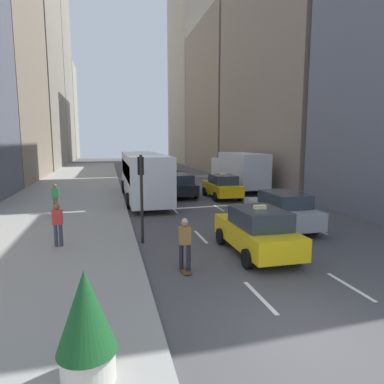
% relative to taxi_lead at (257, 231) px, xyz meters
% --- Properties ---
extents(ground_plane, '(160.00, 160.00, 0.00)m').
position_rel_taxi_lead_xyz_m(ground_plane, '(-1.20, -5.32, -0.88)').
color(ground_plane, '#474749').
extents(sidewalk_left, '(8.00, 66.00, 0.15)m').
position_rel_taxi_lead_xyz_m(sidewalk_left, '(-8.20, 21.68, -0.81)').
color(sidewalk_left, gray).
rests_on(sidewalk_left, ground).
extents(lane_markings, '(5.72, 56.00, 0.01)m').
position_rel_taxi_lead_xyz_m(lane_markings, '(1.40, 17.68, -0.87)').
color(lane_markings, white).
rests_on(lane_markings, ground).
extents(building_row_left, '(6.00, 86.13, 37.35)m').
position_rel_taxi_lead_xyz_m(building_row_left, '(-15.20, 39.93, 15.22)').
color(building_row_left, gray).
rests_on(building_row_left, ground).
extents(building_row_right, '(6.00, 67.79, 36.44)m').
position_rel_taxi_lead_xyz_m(building_row_right, '(10.80, 32.51, 13.30)').
color(building_row_right, slate).
rests_on(building_row_right, ground).
extents(taxi_lead, '(2.02, 4.40, 1.87)m').
position_rel_taxi_lead_xyz_m(taxi_lead, '(0.00, 0.00, 0.00)').
color(taxi_lead, yellow).
rests_on(taxi_lead, ground).
extents(taxi_second, '(2.02, 4.40, 1.87)m').
position_rel_taxi_lead_xyz_m(taxi_second, '(2.80, 12.18, 0.00)').
color(taxi_second, yellow).
rests_on(taxi_second, ground).
extents(taxi_third, '(2.02, 4.40, 1.87)m').
position_rel_taxi_lead_xyz_m(taxi_third, '(2.80, 35.38, 0.00)').
color(taxi_third, yellow).
rests_on(taxi_third, ground).
extents(sedan_black_near, '(2.02, 4.80, 1.75)m').
position_rel_taxi_lead_xyz_m(sedan_black_near, '(2.80, 3.32, 0.01)').
color(sedan_black_near, '#9EA0A5').
rests_on(sedan_black_near, ground).
extents(sedan_silver_behind, '(2.02, 4.99, 1.71)m').
position_rel_taxi_lead_xyz_m(sedan_silver_behind, '(-0.00, 13.84, -0.01)').
color(sedan_silver_behind, black).
rests_on(sedan_silver_behind, ground).
extents(city_bus, '(2.80, 11.61, 3.25)m').
position_rel_taxi_lead_xyz_m(city_bus, '(-2.81, 13.07, 0.91)').
color(city_bus, silver).
rests_on(city_bus, ground).
extents(box_truck, '(2.58, 8.40, 3.15)m').
position_rel_taxi_lead_xyz_m(box_truck, '(5.60, 16.13, 0.83)').
color(box_truck, silver).
rests_on(box_truck, ground).
extents(skateboarder, '(0.36, 0.80, 1.75)m').
position_rel_taxi_lead_xyz_m(skateboarder, '(-2.94, -1.06, 0.08)').
color(skateboarder, brown).
rests_on(skateboarder, ground).
extents(planter_with_shrub, '(1.00, 1.00, 1.95)m').
position_rel_taxi_lead_xyz_m(planter_with_shrub, '(-5.66, -5.80, 0.27)').
color(planter_with_shrub, silver).
rests_on(planter_with_shrub, sidewalk_left).
extents(pedestrian_mid_block, '(0.36, 0.22, 1.65)m').
position_rel_taxi_lead_xyz_m(pedestrian_mid_block, '(-7.15, 2.22, 0.19)').
color(pedestrian_mid_block, '#383D51').
rests_on(pedestrian_mid_block, sidewalk_left).
extents(pedestrian_far_walking, '(0.36, 0.22, 1.65)m').
position_rel_taxi_lead_xyz_m(pedestrian_far_walking, '(-8.12, 8.76, 0.19)').
color(pedestrian_far_walking, brown).
rests_on(pedestrian_far_walking, sidewalk_left).
extents(traffic_light_pole, '(0.24, 0.42, 3.60)m').
position_rel_taxi_lead_xyz_m(traffic_light_pole, '(-3.95, 2.45, 1.53)').
color(traffic_light_pole, black).
rests_on(traffic_light_pole, ground).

